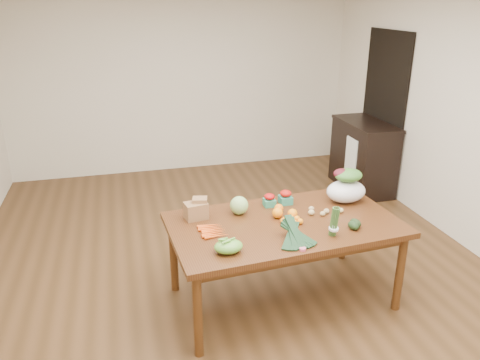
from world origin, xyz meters
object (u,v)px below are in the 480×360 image
object	(u,v)px
mandarin_cluster	(291,219)
asparagus_bundle	(334,222)
dining_table	(283,261)
kale_bunch	(297,234)
cabbage	(239,205)
paper_bag	(196,209)
salad_bag	(346,187)
cabinet	(363,156)

from	to	relation	value
mandarin_cluster	asparagus_bundle	world-z (taller)	asparagus_bundle
dining_table	kale_bunch	xyz separation A→B (m)	(-0.04, -0.37, 0.45)
asparagus_bundle	cabbage	bearing A→B (deg)	132.49
kale_bunch	cabbage	bearing A→B (deg)	110.75
paper_bag	asparagus_bundle	world-z (taller)	asparagus_bundle
dining_table	cabbage	distance (m)	0.61
dining_table	paper_bag	distance (m)	0.87
salad_bag	kale_bunch	bearing A→B (deg)	-138.75
dining_table	cabbage	xyz separation A→B (m)	(-0.32, 0.25, 0.45)
cabbage	cabinet	bearing A→B (deg)	40.26
paper_bag	mandarin_cluster	size ratio (longest dim) A/B	1.35
paper_bag	mandarin_cluster	distance (m)	0.79
dining_table	asparagus_bundle	distance (m)	0.66
dining_table	salad_bag	size ratio (longest dim) A/B	5.21
asparagus_bundle	cabinet	bearing A→B (deg)	52.49
paper_bag	cabbage	distance (m)	0.37
kale_bunch	paper_bag	bearing A→B (deg)	132.42
paper_bag	salad_bag	world-z (taller)	salad_bag
paper_bag	cabbage	world-z (taller)	paper_bag
kale_bunch	asparagus_bundle	bearing A→B (deg)	3.86
mandarin_cluster	kale_bunch	size ratio (longest dim) A/B	0.45
cabbage	asparagus_bundle	distance (m)	0.83
cabinet	salad_bag	xyz separation A→B (m)	(-1.24, -1.89, 0.42)
mandarin_cluster	paper_bag	bearing A→B (deg)	157.66
cabbage	mandarin_cluster	world-z (taller)	cabbage
dining_table	asparagus_bundle	world-z (taller)	asparagus_bundle
dining_table	kale_bunch	world-z (taller)	kale_bunch
mandarin_cluster	salad_bag	xyz separation A→B (m)	(0.63, 0.30, 0.10)
dining_table	salad_bag	distance (m)	0.89
asparagus_bundle	salad_bag	distance (m)	0.70
asparagus_bundle	mandarin_cluster	bearing A→B (deg)	127.21
mandarin_cluster	dining_table	bearing A→B (deg)	130.18
dining_table	cabbage	world-z (taller)	cabbage
asparagus_bundle	salad_bag	world-z (taller)	salad_bag
asparagus_bundle	salad_bag	size ratio (longest dim) A/B	0.69
paper_bag	kale_bunch	distance (m)	0.90
mandarin_cluster	salad_bag	bearing A→B (deg)	25.37
cabinet	cabbage	bearing A→B (deg)	-139.74
dining_table	paper_bag	world-z (taller)	paper_bag
dining_table	mandarin_cluster	distance (m)	0.42
paper_bag	cabbage	bearing A→B (deg)	-0.81
mandarin_cluster	cabinet	bearing A→B (deg)	49.43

